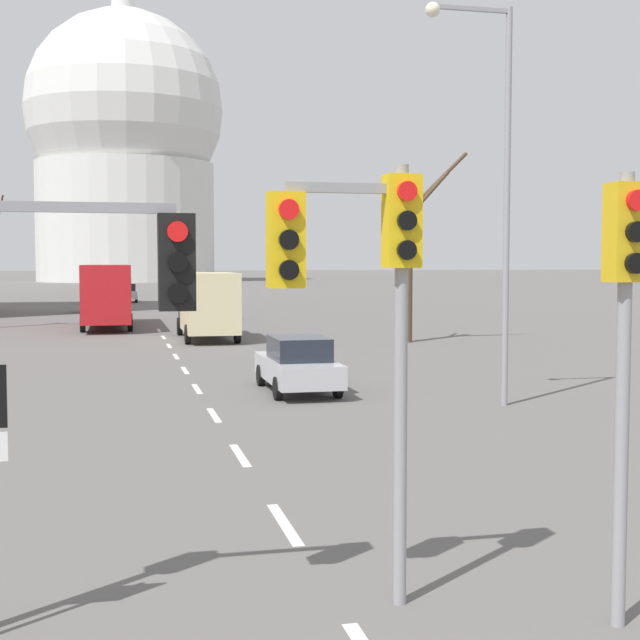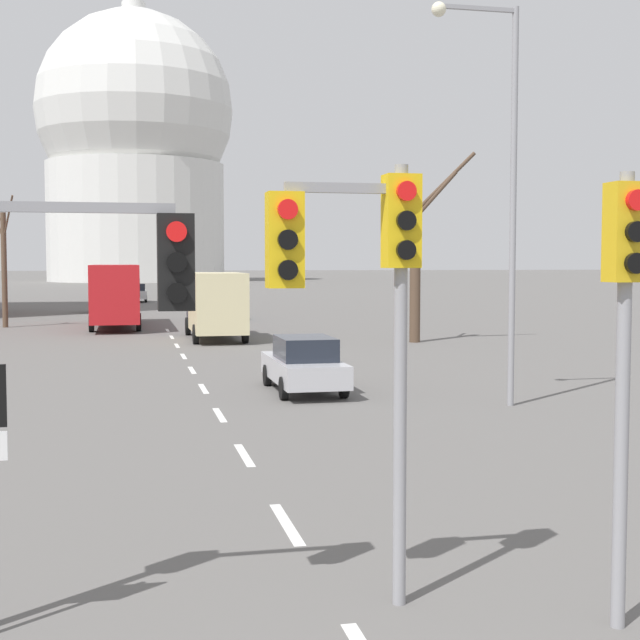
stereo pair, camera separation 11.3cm
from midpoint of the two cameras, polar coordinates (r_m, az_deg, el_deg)
The scene contains 23 objects.
lane_stripe_1 at distance 12.63m, azimuth -1.90°, elevation -12.89°, with size 0.16×2.00×0.01m, color silver.
lane_stripe_2 at distance 16.94m, azimuth -4.68°, elevation -8.60°, with size 0.16×2.00×0.01m, color silver.
lane_stripe_3 at distance 21.33m, azimuth -6.29°, elevation -6.06°, with size 0.16×2.00×0.01m, color silver.
lane_stripe_4 at distance 25.76m, azimuth -7.35°, elevation -4.38°, with size 0.16×2.00×0.01m, color silver.
lane_stripe_5 at distance 30.20m, azimuth -8.09°, elevation -3.19°, with size 0.16×2.00×0.01m, color silver.
lane_stripe_6 at distance 34.66m, azimuth -8.64°, elevation -2.31°, with size 0.16×2.00×0.01m, color silver.
lane_stripe_7 at distance 39.14m, azimuth -9.06°, elevation -1.63°, with size 0.16×2.00×0.01m, color silver.
lane_stripe_8 at distance 43.61m, azimuth -9.40°, elevation -1.09°, with size 0.16×2.00×0.01m, color silver.
lane_stripe_9 at distance 48.09m, azimuth -9.67°, elevation -0.65°, with size 0.16×2.00×0.01m, color silver.
traffic_signal_near_left at distance 8.98m, azimuth -17.24°, elevation 1.72°, with size 2.43×0.34×4.39m.
traffic_signal_centre_tall at distance 9.13m, azimuth 2.98°, elevation 2.86°, with size 1.58×0.34×4.61m.
traffic_signal_near_right at distance 9.13m, azimuth 19.25°, elevation 0.54°, with size 0.36×0.34×4.48m.
street_lamp_right at distance 22.78m, azimuth 11.61°, elevation 9.49°, with size 2.26×0.36×9.88m.
sedan_near_left at distance 57.00m, azimuth -6.07°, elevation 0.84°, with size 1.94×4.23×1.57m.
sedan_near_right at distance 83.00m, azimuth -11.59°, elevation 1.72°, with size 1.72×4.53×1.70m.
sedan_mid_centre at distance 66.32m, azimuth -13.67°, elevation 1.21°, with size 1.73×3.91×1.70m.
sedan_far_left at distance 79.71m, azimuth -13.04°, elevation 1.58°, with size 1.89×3.98×1.55m.
sedan_far_right at distance 24.84m, azimuth -0.90°, elevation -2.83°, with size 1.81×4.51×1.56m.
city_bus at distance 50.83m, azimuth -12.90°, elevation 1.85°, with size 2.66×10.80×3.48m.
delivery_truck at distance 41.97m, azimuth -6.63°, elevation 1.07°, with size 2.44×7.20×3.14m.
bare_tree_left_near at distance 52.44m, azimuth -19.56°, elevation 3.45°, with size 2.67×1.93×7.71m.
bare_tree_right_near at distance 40.46m, azimuth 6.34°, elevation 4.28°, with size 2.83×2.27×8.56m.
capitol_dome at distance 178.00m, azimuth -11.71°, elevation 10.80°, with size 37.57×37.57×53.06m.
Camera 2 is at (-2.12, -3.98, 3.61)m, focal length 50.00 mm.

